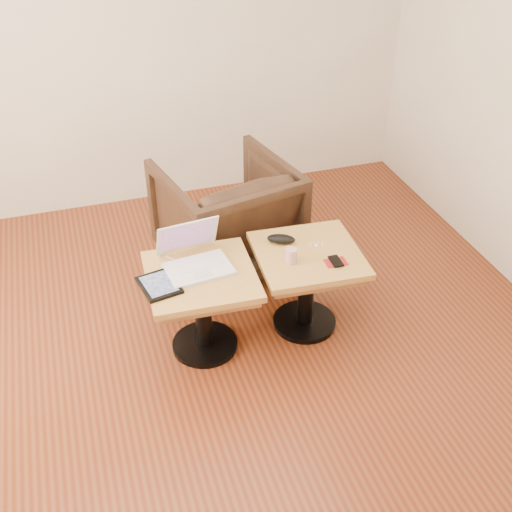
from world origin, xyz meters
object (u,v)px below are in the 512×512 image
object	(u,v)px
side_table_left	(202,293)
side_table_right	(307,271)
laptop	(195,258)
armchair	(227,216)
striped_cup	(291,256)

from	to	relation	value
side_table_left	side_table_right	xyz separation A→B (m)	(0.65, 0.01, 0.00)
side_table_right	laptop	distance (m)	0.70
side_table_left	laptop	world-z (taller)	laptop
side_table_right	laptop	world-z (taller)	laptop
side_table_left	laptop	xyz separation A→B (m)	(-0.01, 0.09, 0.19)
side_table_left	side_table_right	world-z (taller)	same
side_table_left	laptop	distance (m)	0.21
side_table_left	armchair	xyz separation A→B (m)	(0.37, 0.82, -0.03)
side_table_left	laptop	bearing A→B (deg)	99.69
side_table_left	striped_cup	world-z (taller)	striped_cup
armchair	side_table_right	bearing A→B (deg)	96.93
side_table_left	side_table_right	distance (m)	0.65
laptop	armchair	world-z (taller)	laptop
side_table_left	armchair	world-z (taller)	armchair
side_table_right	armchair	world-z (taller)	armchair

